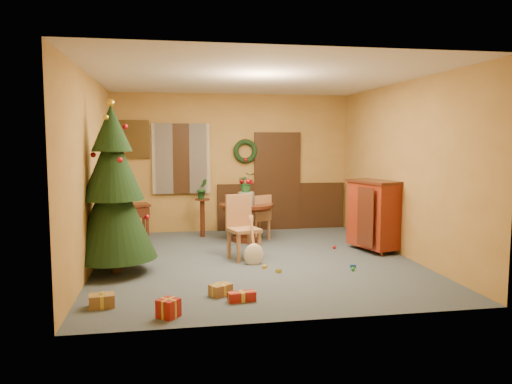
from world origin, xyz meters
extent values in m
plane|color=#323A49|center=(0.00, 0.00, 0.00)|extent=(5.50, 5.50, 0.00)
plane|color=silver|center=(0.00, 0.00, 2.90)|extent=(5.50, 5.50, 0.00)
plane|color=olive|center=(0.00, 2.75, 1.45)|extent=(5.00, 0.00, 5.00)
plane|color=olive|center=(0.00, -2.75, 1.45)|extent=(5.00, 0.00, 5.00)
plane|color=olive|center=(-2.50, 0.00, 1.45)|extent=(0.00, 5.50, 5.50)
plane|color=olive|center=(2.50, 0.00, 1.45)|extent=(0.00, 5.50, 5.50)
cube|color=black|center=(1.05, 2.71, 0.50)|extent=(2.80, 0.06, 1.00)
cube|color=black|center=(0.95, 2.70, 1.05)|extent=(1.00, 0.08, 2.10)
cube|color=white|center=(0.95, 2.73, 1.00)|extent=(0.80, 0.03, 1.90)
cube|color=black|center=(-1.10, 2.70, 1.55)|extent=(1.05, 0.08, 1.45)
cube|color=white|center=(-1.10, 2.73, 1.55)|extent=(0.88, 0.03, 1.25)
cube|color=white|center=(-1.48, 2.65, 1.55)|extent=(0.42, 0.02, 1.45)
cube|color=white|center=(-0.72, 2.65, 1.55)|extent=(0.42, 0.02, 1.45)
torus|color=black|center=(0.25, 2.67, 1.70)|extent=(0.51, 0.11, 0.51)
cube|color=#4C3819|center=(-2.05, 2.71, 1.95)|extent=(0.62, 0.05, 0.78)
cube|color=gray|center=(-2.05, 2.74, 1.95)|extent=(0.48, 0.02, 0.62)
cylinder|color=black|center=(0.10, 1.56, 0.70)|extent=(1.05, 1.05, 0.06)
cylinder|color=black|center=(0.10, 1.56, 0.64)|extent=(0.94, 0.94, 0.04)
cylinder|color=black|center=(0.10, 1.56, 0.36)|extent=(0.17, 0.17, 0.58)
cylinder|color=black|center=(0.10, 1.56, 0.05)|extent=(0.56, 0.56, 0.09)
cylinder|color=slate|center=(0.10, 1.56, 0.84)|extent=(0.30, 0.30, 0.22)
imported|color=#1E4C23|center=(0.10, 1.56, 1.13)|extent=(0.33, 0.29, 0.37)
cube|color=#97673C|center=(-0.17, 0.09, 0.49)|extent=(0.57, 0.57, 0.05)
cube|color=#97673C|center=(-0.23, 0.28, 0.78)|extent=(0.45, 0.18, 0.54)
cube|color=#97673C|center=(-0.05, 0.32, 0.23)|extent=(0.06, 0.06, 0.47)
cube|color=#97673C|center=(-0.40, 0.21, 0.23)|extent=(0.06, 0.06, 0.47)
cube|color=#97673C|center=(0.06, -0.04, 0.23)|extent=(0.06, 0.06, 0.47)
cube|color=#97673C|center=(-0.29, -0.14, 0.23)|extent=(0.06, 0.06, 0.47)
cube|color=#97673C|center=(0.33, 1.64, 0.41)|extent=(0.52, 0.52, 0.05)
cube|color=#97673C|center=(0.41, 1.48, 0.66)|extent=(0.36, 0.21, 0.46)
cube|color=#97673C|center=(0.26, 1.43, 0.20)|extent=(0.06, 0.06, 0.39)
cube|color=#97673C|center=(0.54, 1.57, 0.20)|extent=(0.06, 0.06, 0.39)
cube|color=#97673C|center=(0.12, 1.71, 0.20)|extent=(0.06, 0.06, 0.39)
cube|color=#97673C|center=(0.40, 1.85, 0.20)|extent=(0.06, 0.06, 0.39)
cylinder|color=black|center=(-0.71, 2.11, 0.37)|extent=(0.09, 0.09, 0.75)
cylinder|color=black|center=(-0.71, 2.11, 0.76)|extent=(0.30, 0.30, 0.03)
imported|color=#19471E|center=(-0.71, 2.11, 0.97)|extent=(0.27, 0.25, 0.40)
cylinder|color=#382111|center=(-2.15, -0.40, 0.13)|extent=(0.16, 0.16, 0.27)
cone|color=black|center=(-2.15, -0.40, 0.94)|extent=(1.22, 1.22, 1.44)
cone|color=black|center=(-2.15, -0.40, 1.61)|extent=(0.89, 0.89, 1.05)
cone|color=black|center=(-2.15, -0.40, 2.11)|extent=(0.58, 0.58, 0.67)
sphere|color=gold|center=(-2.15, -0.40, 2.46)|extent=(0.11, 0.11, 0.11)
cube|color=black|center=(-2.15, 1.72, 0.71)|extent=(0.91, 0.62, 0.05)
cube|color=black|center=(-2.15, 1.72, 0.59)|extent=(0.85, 0.57, 0.18)
cube|color=black|center=(-2.50, 1.72, 0.34)|extent=(0.13, 0.30, 0.69)
cube|color=black|center=(-1.80, 1.72, 0.34)|extent=(0.13, 0.30, 0.69)
cube|color=#5D190A|center=(2.15, 0.34, 0.64)|extent=(0.70, 1.00, 1.13)
cube|color=black|center=(2.15, 0.34, 1.22)|extent=(0.77, 1.07, 0.05)
cylinder|color=black|center=(2.15, -0.05, 0.04)|extent=(0.06, 0.06, 0.08)
cylinder|color=black|center=(2.15, 0.72, 0.04)|extent=(0.06, 0.06, 0.08)
cube|color=brown|center=(-2.15, -1.93, 0.08)|extent=(0.31, 0.25, 0.15)
cube|color=gold|center=(-2.15, -1.93, 0.08)|extent=(0.29, 0.07, 0.16)
cube|color=gold|center=(-2.15, -1.93, 0.08)|extent=(0.07, 0.22, 0.16)
cube|color=maroon|center=(-1.38, -2.40, 0.10)|extent=(0.29, 0.29, 0.20)
cube|color=gold|center=(-1.38, -2.40, 0.10)|extent=(0.18, 0.15, 0.21)
cube|color=gold|center=(-1.38, -2.40, 0.10)|extent=(0.15, 0.18, 0.21)
cube|color=brown|center=(-0.74, -1.72, 0.07)|extent=(0.32, 0.29, 0.14)
cube|color=gold|center=(-0.74, -1.72, 0.07)|extent=(0.24, 0.16, 0.14)
cube|color=gold|center=(-0.74, -1.72, 0.07)|extent=(0.13, 0.17, 0.14)
cube|color=maroon|center=(-0.51, -2.00, 0.06)|extent=(0.34, 0.18, 0.12)
cube|color=gold|center=(-0.51, -2.00, 0.06)|extent=(0.34, 0.06, 0.12)
cube|color=gold|center=(-0.51, -2.00, 0.06)|extent=(0.06, 0.14, 0.12)
cube|color=#235098|center=(1.38, -0.73, 0.03)|extent=(0.08, 0.06, 0.05)
sphere|color=#248426|center=(1.31, -0.91, 0.03)|extent=(0.06, 0.06, 0.06)
cube|color=gold|center=(0.05, -0.55, 0.03)|extent=(0.09, 0.09, 0.05)
sphere|color=red|center=(1.53, 0.59, 0.03)|extent=(0.06, 0.06, 0.06)
cube|color=gold|center=(0.20, -0.81, 0.03)|extent=(0.09, 0.08, 0.05)
camera|label=1|loc=(-1.35, -7.79, 1.94)|focal=35.00mm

